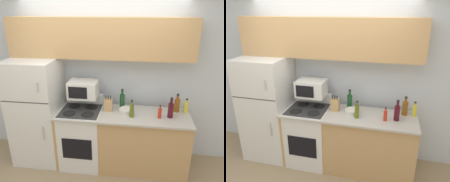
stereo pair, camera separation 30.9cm
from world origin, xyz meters
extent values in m
plane|color=tan|center=(0.00, 0.00, 0.00)|extent=(12.00, 12.00, 0.00)
cube|color=silver|center=(0.00, 0.73, 1.27)|extent=(8.00, 0.05, 2.55)
cube|color=tan|center=(0.36, 0.30, 0.45)|extent=(1.97, 0.60, 0.89)
cube|color=#BCB7AD|center=(0.36, 0.28, 0.91)|extent=(1.97, 0.64, 0.03)
cube|color=white|center=(-0.99, 0.35, 0.84)|extent=(0.73, 0.70, 1.68)
cube|color=#383838|center=(-0.99, 0.00, 1.14)|extent=(0.71, 0.01, 0.01)
cylinder|color=#B7B7BC|center=(-0.75, -0.01, 1.38)|extent=(0.02, 0.02, 0.14)
cylinder|color=#B7B7BC|center=(-0.75, -0.01, 0.67)|extent=(0.02, 0.02, 0.22)
cube|color=tan|center=(0.00, 0.55, 1.97)|extent=(2.70, 0.31, 0.58)
cube|color=white|center=(-0.26, 0.28, 0.47)|extent=(0.62, 0.60, 0.93)
cube|color=black|center=(-0.26, -0.02, 0.45)|extent=(0.44, 0.01, 0.34)
cube|color=#2D2D2D|center=(-0.26, 0.28, 0.93)|extent=(0.59, 0.57, 0.01)
cube|color=white|center=(-0.26, 0.57, 1.01)|extent=(0.59, 0.06, 0.16)
cylinder|color=black|center=(-0.40, 0.15, 0.94)|extent=(0.18, 0.18, 0.01)
cylinder|color=black|center=(-0.13, 0.15, 0.94)|extent=(0.18, 0.18, 0.01)
cylinder|color=black|center=(-0.40, 0.42, 0.94)|extent=(0.18, 0.18, 0.01)
cylinder|color=black|center=(-0.13, 0.42, 0.94)|extent=(0.18, 0.18, 0.01)
cube|color=white|center=(-0.24, 0.42, 1.23)|extent=(0.43, 0.32, 0.25)
cube|color=black|center=(-0.29, 0.25, 1.23)|extent=(0.28, 0.01, 0.18)
cube|color=tan|center=(0.15, 0.35, 1.02)|extent=(0.12, 0.08, 0.19)
cylinder|color=black|center=(0.11, 0.34, 1.14)|extent=(0.01, 0.01, 0.06)
cylinder|color=black|center=(0.15, 0.34, 1.14)|extent=(0.01, 0.01, 0.06)
cylinder|color=black|center=(0.18, 0.34, 1.14)|extent=(0.01, 0.01, 0.06)
cylinder|color=silver|center=(0.41, 0.31, 0.95)|extent=(0.19, 0.19, 0.06)
torus|color=silver|center=(0.41, 0.31, 0.99)|extent=(0.21, 0.21, 0.01)
cylinder|color=#194C23|center=(0.34, 0.50, 1.03)|extent=(0.08, 0.08, 0.21)
cylinder|color=#194C23|center=(0.34, 0.50, 1.17)|extent=(0.03, 0.03, 0.07)
cylinder|color=black|center=(0.34, 0.50, 1.21)|extent=(0.04, 0.04, 0.02)
cylinder|color=gold|center=(1.29, 0.44, 1.00)|extent=(0.06, 0.06, 0.15)
cylinder|color=gold|center=(1.29, 0.44, 1.10)|extent=(0.03, 0.03, 0.05)
cylinder|color=black|center=(1.29, 0.44, 1.14)|extent=(0.03, 0.03, 0.02)
cylinder|color=#470F19|center=(1.05, 0.25, 1.03)|extent=(0.08, 0.08, 0.21)
cylinder|color=#470F19|center=(1.05, 0.25, 1.17)|extent=(0.03, 0.03, 0.07)
cylinder|color=black|center=(1.05, 0.25, 1.21)|extent=(0.04, 0.04, 0.02)
cylinder|color=red|center=(0.90, 0.21, 0.99)|extent=(0.05, 0.05, 0.14)
cylinder|color=red|center=(0.90, 0.21, 1.09)|extent=(0.02, 0.02, 0.04)
cylinder|color=black|center=(0.90, 0.21, 1.12)|extent=(0.02, 0.03, 0.02)
cylinder|color=#5B6619|center=(0.50, 0.19, 1.02)|extent=(0.06, 0.06, 0.18)
cylinder|color=#5B6619|center=(0.50, 0.19, 1.13)|extent=(0.03, 0.03, 0.06)
cylinder|color=black|center=(0.50, 0.19, 1.17)|extent=(0.03, 0.03, 0.02)
cylinder|color=brown|center=(1.16, 0.45, 1.02)|extent=(0.08, 0.08, 0.20)
cylinder|color=brown|center=(1.16, 0.45, 1.15)|extent=(0.04, 0.04, 0.06)
cylinder|color=black|center=(1.16, 0.45, 1.19)|extent=(0.04, 0.04, 0.02)
camera|label=1|loc=(0.60, -2.60, 2.37)|focal=35.00mm
camera|label=2|loc=(0.90, -2.54, 2.37)|focal=35.00mm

